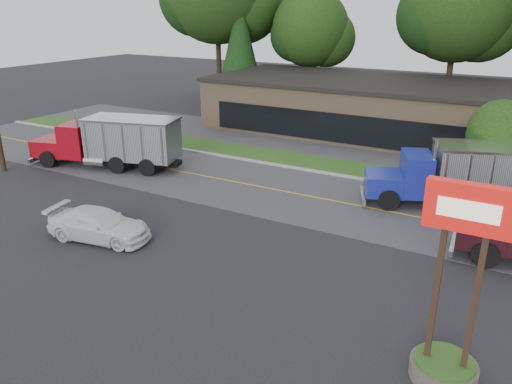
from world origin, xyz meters
The scene contains 15 objects.
ground centered at (0.00, 0.00, 0.00)m, with size 140.00×140.00×0.00m, color #2B2B30.
road centered at (0.00, 9.00, 0.00)m, with size 60.00×8.00×0.02m, color #58585E.
center_line centered at (0.00, 9.00, 0.00)m, with size 60.00×0.12×0.01m, color gold.
curb centered at (0.00, 13.20, 0.00)m, with size 60.00×0.30×0.12m, color #9E9E99.
grass_verge centered at (0.00, 15.00, 0.00)m, with size 60.00×3.40×0.03m, color #2D511B.
far_parking centered at (0.00, 20.00, 0.00)m, with size 60.00×7.00×0.02m, color #58585E.
strip_mall centered at (2.00, 26.00, 2.00)m, with size 32.00×12.00×4.00m, color #987C5D.
bilo_sign centered at (10.50, -2.50, 2.02)m, with size 2.20×1.90×5.95m.
tree_far_b centered at (-9.87, 34.10, 7.54)m, with size 8.29×7.80×11.82m.
tree_far_c centered at (4.16, 34.13, 9.74)m, with size 10.70×10.07×15.26m.
evergreen_left centered at (-16.00, 30.00, 6.24)m, with size 4.99×4.99×11.35m.
tree_verge centered at (10.06, 15.04, 3.36)m, with size 3.71×3.49×5.29m.
dump_truck_red centered at (-12.18, 7.66, 1.81)m, with size 10.29×5.06×3.36m.
dump_truck_blue centered at (8.60, 11.59, 1.81)m, with size 8.82×5.47×3.36m.
rally_car centered at (-4.96, -0.73, 0.70)m, with size 1.97×4.86×1.41m, color white.
Camera 1 is at (11.55, -15.30, 10.10)m, focal length 35.00 mm.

